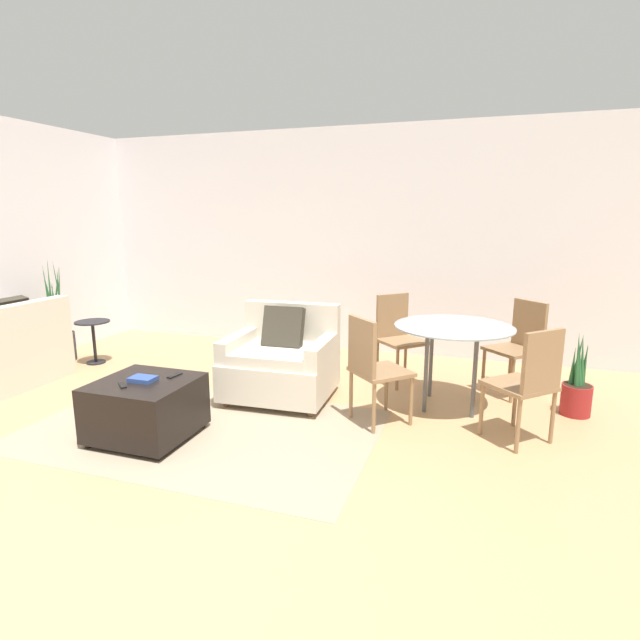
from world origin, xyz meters
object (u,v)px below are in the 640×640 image
object	(u,v)px
ottoman	(146,407)
potted_plant_small	(577,390)
dining_table	(453,336)
tv_remote_primary	(175,375)
tv_remote_secondary	(123,385)
dining_chair_far_right	(520,341)
side_table	(93,334)
armchair	(282,362)
potted_plant	(59,336)
dining_chair_near_right	(529,378)
dining_chair_far_left	(397,332)
dining_chair_near_left	(372,363)
book_stack	(143,379)

from	to	relation	value
ottoman	potted_plant_small	bearing A→B (deg)	25.82
dining_table	tv_remote_primary	bearing A→B (deg)	-148.77
tv_remote_secondary	dining_chair_far_right	size ratio (longest dim) A/B	0.14
tv_remote_primary	tv_remote_secondary	size ratio (longest dim) A/B	1.11
side_table	armchair	bearing A→B (deg)	-7.43
potted_plant	ottoman	bearing A→B (deg)	-31.70
dining_chair_near_right	dining_table	bearing A→B (deg)	135.00
ottoman	potted_plant	xyz separation A→B (m)	(-2.33, 1.44, 0.05)
side_table	ottoman	bearing A→B (deg)	-38.71
armchair	potted_plant	xyz separation A→B (m)	(-2.97, 0.28, -0.04)
armchair	tv_remote_primary	xyz separation A→B (m)	(-0.49, -0.98, 0.12)
tv_remote_primary	dining_chair_far_left	size ratio (longest dim) A/B	0.16
side_table	dining_chair_near_left	bearing A→B (deg)	-10.95
dining_chair_far_right	potted_plant_small	size ratio (longest dim) A/B	1.22
book_stack	potted_plant	distance (m)	2.74
dining_table	dining_chair_far_left	world-z (taller)	dining_chair_far_left
tv_remote_primary	dining_chair_near_right	size ratio (longest dim) A/B	0.16
potted_plant	side_table	bearing A→B (deg)	5.84
dining_chair_near_left	ottoman	bearing A→B (deg)	-152.80
book_stack	dining_chair_far_right	bearing A→B (deg)	35.80
armchair	dining_chair_near_right	world-z (taller)	dining_chair_near_right
potted_plant	dining_chair_near_left	size ratio (longest dim) A/B	1.36
armchair	book_stack	size ratio (longest dim) A/B	5.12
book_stack	potted_plant_small	bearing A→B (deg)	25.84
ottoman	tv_remote_primary	world-z (taller)	tv_remote_primary
armchair	dining_chair_far_right	world-z (taller)	dining_chair_far_right
potted_plant	potted_plant_small	distance (m)	5.56
potted_plant	dining_chair_near_right	bearing A→B (deg)	-6.91
tv_remote_secondary	dining_chair_near_right	distance (m)	3.01
side_table	dining_chair_far_right	xyz separation A→B (m)	(4.63, 0.52, 0.17)
side_table	dining_chair_near_left	xyz separation A→B (m)	(3.45, -0.67, 0.17)
tv_remote_primary	dining_chair_far_right	size ratio (longest dim) A/B	0.16
dining_chair_near_left	armchair	bearing A→B (deg)	160.18
armchair	dining_chair_far_right	distance (m)	2.30
potted_plant	dining_chair_near_left	distance (m)	3.97
dining_table	potted_plant_small	size ratio (longest dim) A/B	1.40
tv_remote_secondary	potted_plant	world-z (taller)	potted_plant
armchair	book_stack	bearing A→B (deg)	-119.30
tv_remote_secondary	tv_remote_primary	bearing A→B (deg)	54.53
dining_table	dining_chair_near_left	world-z (taller)	dining_chair_near_left
potted_plant	side_table	distance (m)	0.48
potted_plant	dining_chair_far_left	distance (m)	3.97
potted_plant	potted_plant_small	xyz separation A→B (m)	(5.56, 0.13, -0.08)
ottoman	potted_plant_small	distance (m)	3.59
tv_remote_secondary	dining_chair_far_left	bearing A→B (deg)	52.13
potted_plant	dining_chair_far_left	size ratio (longest dim) A/B	1.36
dining_chair_near_left	dining_chair_far_left	xyz separation A→B (m)	(0.00, 1.18, 0.00)
armchair	dining_chair_near_left	world-z (taller)	dining_chair_near_left
potted_plant	book_stack	bearing A→B (deg)	-31.83
tv_remote_secondary	ottoman	bearing A→B (deg)	61.85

